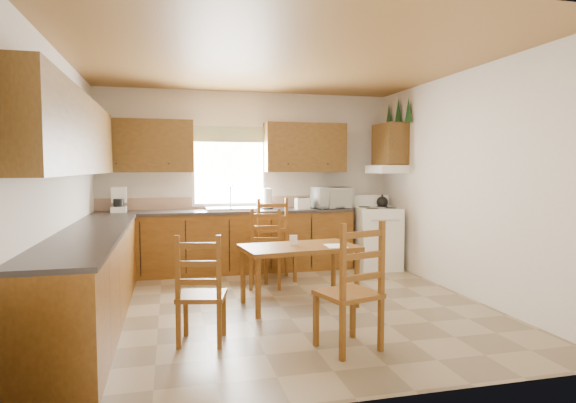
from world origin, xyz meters
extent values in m
plane|color=#887556|center=(0.00, 0.00, 0.00)|extent=(4.50, 4.50, 0.00)
plane|color=olive|center=(0.00, 0.00, 2.70)|extent=(4.50, 4.50, 0.00)
plane|color=beige|center=(-2.25, 0.00, 1.35)|extent=(4.50, 4.50, 0.00)
plane|color=beige|center=(2.25, 0.00, 1.35)|extent=(4.50, 4.50, 0.00)
plane|color=beige|center=(0.00, 2.25, 1.35)|extent=(4.50, 4.50, 0.00)
plane|color=beige|center=(0.00, -2.25, 1.35)|extent=(4.50, 4.50, 0.00)
cube|color=brown|center=(-0.38, 1.95, 0.44)|extent=(3.75, 0.60, 0.88)
cube|color=brown|center=(-1.95, -0.15, 0.44)|extent=(0.60, 3.60, 0.88)
cube|color=#36302E|center=(-0.38, 1.95, 0.90)|extent=(3.75, 0.63, 0.04)
cube|color=#36302E|center=(-1.95, -0.15, 0.90)|extent=(0.63, 3.60, 0.04)
cube|color=#A27E63|center=(-0.38, 2.24, 1.01)|extent=(3.75, 0.01, 0.18)
cube|color=brown|center=(-1.55, 2.08, 1.85)|extent=(1.41, 0.33, 0.75)
cube|color=brown|center=(0.86, 2.08, 1.85)|extent=(1.25, 0.33, 0.75)
cube|color=brown|center=(-2.08, -0.15, 1.85)|extent=(0.33, 3.60, 0.75)
cube|color=brown|center=(2.08, 1.65, 1.90)|extent=(0.33, 0.62, 0.62)
cube|color=white|center=(2.03, 1.65, 1.52)|extent=(0.44, 0.62, 0.12)
cube|color=white|center=(-0.30, 2.22, 1.55)|extent=(1.13, 0.02, 1.18)
cube|color=white|center=(-0.30, 2.21, 1.55)|extent=(1.05, 0.01, 1.10)
cube|color=#57743E|center=(-0.30, 2.19, 2.05)|extent=(1.19, 0.01, 0.24)
cube|color=silver|center=(-0.30, 1.95, 0.94)|extent=(0.75, 0.45, 0.04)
cone|color=#17421B|center=(2.21, 1.33, 2.38)|extent=(0.22, 0.22, 0.36)
cone|color=#17421B|center=(2.21, 1.65, 2.42)|extent=(0.22, 0.22, 0.36)
cone|color=#17421B|center=(2.21, 1.97, 2.38)|extent=(0.22, 0.22, 0.36)
cube|color=white|center=(1.88, 1.63, 0.46)|extent=(0.67, 0.69, 0.92)
cube|color=white|center=(-1.89, 1.97, 1.10)|extent=(0.27, 0.30, 0.35)
cylinder|color=white|center=(0.25, 1.99, 1.08)|extent=(0.16, 0.16, 0.31)
cube|color=white|center=(0.76, 1.86, 1.00)|extent=(0.22, 0.16, 0.17)
imported|color=white|center=(1.24, 1.91, 1.08)|extent=(0.58, 0.44, 0.32)
cube|color=brown|center=(0.21, 0.01, 0.34)|extent=(1.33, 0.86, 0.67)
cube|color=brown|center=(-0.93, -0.90, 0.48)|extent=(0.48, 0.47, 0.97)
cube|color=brown|center=(0.27, -1.35, 0.55)|extent=(0.57, 0.55, 1.09)
cube|color=brown|center=(0.00, 0.90, 0.50)|extent=(0.50, 0.48, 0.99)
cube|color=brown|center=(0.22, 1.24, 0.55)|extent=(0.49, 0.47, 1.11)
cube|color=white|center=(0.59, -0.11, 0.68)|extent=(0.23, 0.30, 0.00)
cube|color=white|center=(0.15, 0.06, 0.73)|extent=(0.09, 0.03, 0.11)
camera|label=1|loc=(-1.18, -5.12, 1.54)|focal=30.00mm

